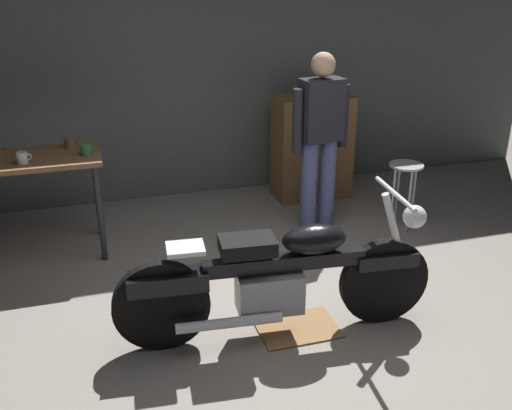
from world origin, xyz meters
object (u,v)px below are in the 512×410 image
Objects in this scene: mug_white_ceramic at (22,158)px; mug_green_speckled at (86,150)px; person_standing at (320,135)px; shop_stool at (405,179)px; mug_brown_stoneware at (70,143)px; motorcycle at (279,276)px; wooden_dresser at (312,147)px.

mug_white_ceramic is 0.99× the size of mug_green_speckled.
mug_white_ceramic is (-2.55, 0.01, 0.02)m from person_standing.
mug_white_ceramic is (-3.34, 0.23, 0.45)m from shop_stool.
person_standing is at bearing -8.72° from mug_brown_stoneware.
motorcycle is at bearing -55.26° from mug_green_speckled.
person_standing reaches higher than mug_brown_stoneware.
shop_stool is at bearing -63.12° from wooden_dresser.
person_standing is at bearing -107.73° from wooden_dresser.
wooden_dresser reaches higher than motorcycle.
person_standing is 1.52× the size of wooden_dresser.
motorcycle reaches higher than shop_stool.
shop_stool is at bearing 156.23° from person_standing.
motorcycle is at bearing -43.63° from mug_white_ceramic.
mug_white_ceramic is 0.50m from mug_green_speckled.
mug_green_speckled is at bearing -62.07° from mug_brown_stoneware.
mug_green_speckled is (-2.32, -0.72, 0.40)m from wooden_dresser.
person_standing reaches higher than motorcycle.
person_standing is at bearing -2.71° from mug_green_speckled.
motorcycle is 18.70× the size of mug_white_ceramic.
shop_stool is 2.91m from mug_green_speckled.
wooden_dresser is at bearing 17.22° from mug_green_speckled.
person_standing reaches higher than mug_green_speckled.
mug_white_ceramic reaches higher than mug_brown_stoneware.
mug_green_speckled is at bearing -162.78° from wooden_dresser.
mug_brown_stoneware reaches higher than shop_stool.
motorcycle is at bearing -142.17° from shop_stool.
shop_stool is 3.38m from mug_white_ceramic.
mug_brown_stoneware is at bearing 169.36° from shop_stool.
wooden_dresser is at bearing 68.65° from motorcycle.
shop_stool is at bearing -6.43° from mug_green_speckled.
mug_white_ceramic reaches higher than mug_green_speckled.
mug_brown_stoneware is at bearing 41.97° from mug_white_ceramic.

